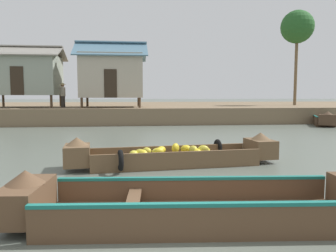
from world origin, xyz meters
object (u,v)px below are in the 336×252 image
object	(u,v)px
stilt_house_mid_left	(112,75)
vendor_person	(63,94)
banana_boat	(173,155)
viewer_boat	(197,205)
fishing_skiff_distant	(323,119)
palm_tree_near	(297,28)
stilt_house_left	(25,75)

from	to	relation	value
stilt_house_mid_left	vendor_person	xyz separation A→B (m)	(-3.28, -0.01, -1.25)
banana_boat	viewer_boat	world-z (taller)	banana_boat
fishing_skiff_distant	palm_tree_near	bearing A→B (deg)	79.05
palm_tree_near	fishing_skiff_distant	bearing A→B (deg)	-100.95
viewer_boat	fishing_skiff_distant	distance (m)	18.99
viewer_boat	stilt_house_left	xyz separation A→B (m)	(-8.02, 19.08, 3.02)
viewer_boat	stilt_house_left	bearing A→B (deg)	112.80
stilt_house_mid_left	vendor_person	bearing A→B (deg)	-179.91
stilt_house_left	stilt_house_mid_left	bearing A→B (deg)	-4.80
stilt_house_mid_left	banana_boat	bearing A→B (deg)	-80.79
fishing_skiff_distant	stilt_house_left	bearing A→B (deg)	168.86
viewer_boat	palm_tree_near	world-z (taller)	palm_tree_near
stilt_house_left	palm_tree_near	world-z (taller)	palm_tree_near
viewer_boat	stilt_house_mid_left	xyz separation A→B (m)	(-2.19, 18.59, 2.99)
stilt_house_mid_left	vendor_person	distance (m)	3.51
stilt_house_left	stilt_house_mid_left	distance (m)	5.85
banana_boat	palm_tree_near	xyz separation A→B (m)	(12.30, 17.37, 7.01)
banana_boat	fishing_skiff_distant	size ratio (longest dim) A/B	1.41
viewer_boat	palm_tree_near	xyz separation A→B (m)	(12.47, 21.41, 7.04)
viewer_boat	stilt_house_left	distance (m)	20.91
banana_boat	fishing_skiff_distant	distance (m)	15.80
fishing_skiff_distant	stilt_house_left	world-z (taller)	stilt_house_left
stilt_house_left	palm_tree_near	size ratio (longest dim) A/B	0.67
fishing_skiff_distant	vendor_person	world-z (taller)	vendor_person
fishing_skiff_distant	stilt_house_mid_left	bearing A→B (deg)	166.18
banana_boat	stilt_house_left	xyz separation A→B (m)	(-8.19, 15.04, 2.98)
stilt_house_mid_left	fishing_skiff_distant	bearing A→B (deg)	-13.82
fishing_skiff_distant	stilt_house_mid_left	xyz separation A→B (m)	(-13.47, 3.31, 2.89)
banana_boat	palm_tree_near	bearing A→B (deg)	54.71
fishing_skiff_distant	stilt_house_mid_left	size ratio (longest dim) A/B	0.85
fishing_skiff_distant	viewer_boat	bearing A→B (deg)	-126.44
viewer_boat	vendor_person	xyz separation A→B (m)	(-5.47, 18.58, 1.74)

